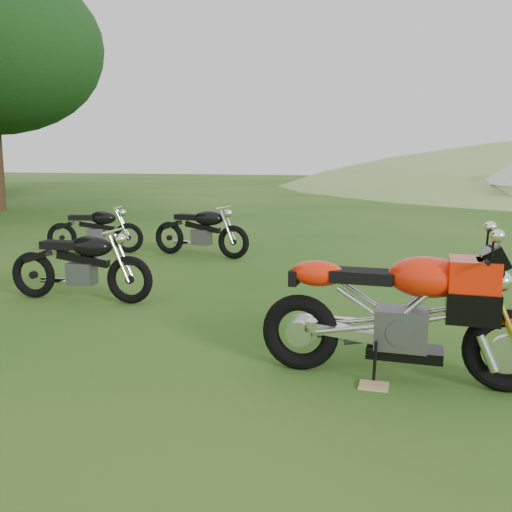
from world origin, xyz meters
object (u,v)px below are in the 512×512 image
at_px(vintage_moto_a, 80,263).
at_px(vintage_moto_b, 200,230).
at_px(plywood_board, 374,386).
at_px(vintage_moto_d, 95,228).
at_px(sport_motorcycle, 400,302).

relative_size(vintage_moto_a, vintage_moto_b, 0.98).
bearing_deg(plywood_board, vintage_moto_d, 141.86).
bearing_deg(sport_motorcycle, plywood_board, -126.87).
bearing_deg(vintage_moto_d, sport_motorcycle, -54.88).
bearing_deg(vintage_moto_a, vintage_moto_b, 83.41).
height_order(sport_motorcycle, plywood_board, sport_motorcycle).
distance_m(plywood_board, vintage_moto_a, 4.24).
distance_m(plywood_board, vintage_moto_b, 6.48).
bearing_deg(vintage_moto_d, vintage_moto_b, -9.96).
distance_m(sport_motorcycle, vintage_moto_b, 6.38).
height_order(sport_motorcycle, vintage_moto_a, sport_motorcycle).
relative_size(vintage_moto_b, vintage_moto_d, 1.06).
xyz_separation_m(sport_motorcycle, vintage_moto_d, (-6.22, 4.54, -0.18)).
bearing_deg(vintage_moto_b, sport_motorcycle, -44.91).
relative_size(sport_motorcycle, vintage_moto_a, 1.15).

